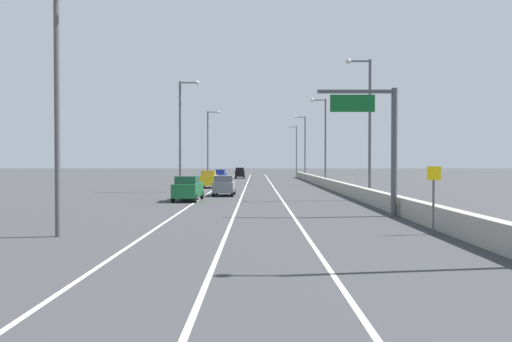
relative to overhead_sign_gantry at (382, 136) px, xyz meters
The scene contains 19 objects.
ground_plane 39.00m from the overhead_sign_gantry, 99.91° to the left, with size 320.00×320.00×0.00m, color #38383A.
lane_stripe_left 31.92m from the overhead_sign_gantry, 112.66° to the left, with size 0.16×130.00×0.00m, color silver.
lane_stripe_center 30.76m from the overhead_sign_gantry, 106.56° to the left, with size 0.16×130.00×0.00m, color silver.
lane_stripe_right 29.96m from the overhead_sign_gantry, 100.05° to the left, with size 0.16×130.00×0.00m, color silver.
jersey_barrier_right 14.80m from the overhead_sign_gantry, 84.57° to the left, with size 0.60×120.00×1.10m, color #9E998E.
overhead_sign_gantry is the anchor object (origin of this frame).
speed_advisory_sign 7.93m from the overhead_sign_gantry, 86.55° to the right, with size 0.60×0.11×3.00m.
lamp_post_right_second 12.34m from the overhead_sign_gantry, 81.34° to the left, with size 2.14×0.44×11.70m.
lamp_post_right_third 38.10m from the overhead_sign_gantry, 87.31° to the left, with size 2.14×0.44×11.70m.
lamp_post_right_fourth 64.02m from the overhead_sign_gantry, 88.57° to the left, with size 2.14×0.44×11.70m.
lamp_post_right_fifth 89.97m from the overhead_sign_gantry, 88.67° to the left, with size 2.14×0.44×11.70m.
lamp_post_left_near 17.58m from the overhead_sign_gantry, 153.11° to the right, with size 2.14×0.44×11.70m.
lamp_post_left_mid 27.78m from the overhead_sign_gantry, 123.00° to the left, with size 2.14×0.44×11.70m.
lamp_post_left_far 56.51m from the overhead_sign_gantry, 105.61° to the left, with size 2.14×0.44×11.70m.
car_yellow_0 34.44m from the overhead_sign_gantry, 112.51° to the left, with size 1.93×4.22×2.13m.
car_blue_1 54.89m from the overhead_sign_gantry, 103.99° to the left, with size 1.91×4.26×1.90m.
car_gray_2 20.71m from the overhead_sign_gantry, 120.51° to the left, with size 1.99×4.08×1.89m.
car_green_3 17.67m from the overhead_sign_gantry, 138.36° to the left, with size 2.10×4.82×2.04m.
car_black_4 66.75m from the overhead_sign_gantry, 99.00° to the left, with size 1.85×4.02×2.06m.
Camera 1 is at (-0.69, -3.28, 3.22)m, focal length 35.00 mm.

